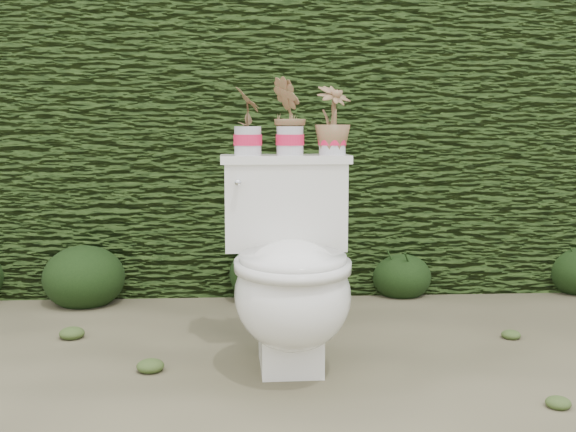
{
  "coord_description": "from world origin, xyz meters",
  "views": [
    {
      "loc": [
        -0.08,
        -2.56,
        0.9
      ],
      "look_at": [
        0.07,
        0.14,
        0.55
      ],
      "focal_mm": 45.0,
      "sensor_mm": 36.0,
      "label": 1
    }
  ],
  "objects": [
    {
      "name": "liriope_clump_3",
      "position": [
        0.03,
        1.05,
        0.16
      ],
      "size": [
        0.41,
        0.41,
        0.33
      ],
      "primitive_type": "ellipsoid",
      "color": "#1C3211",
      "rests_on": "ground"
    },
    {
      "name": "potted_plant_center",
      "position": [
        0.08,
        0.24,
        0.92
      ],
      "size": [
        0.13,
        0.16,
        0.28
      ],
      "primitive_type": "imported",
      "rotation": [
        0.0,
        0.0,
        4.71
      ],
      "color": "#25782F",
      "rests_on": "toilet"
    },
    {
      "name": "liriope_clump_2",
      "position": [
        -0.9,
        1.01,
        0.16
      ],
      "size": [
        0.4,
        0.4,
        0.32
      ],
      "primitive_type": "ellipsoid",
      "color": "#1C3211",
      "rests_on": "ground"
    },
    {
      "name": "house_wall",
      "position": [
        0.6,
        6.0,
        2.0
      ],
      "size": [
        8.0,
        3.5,
        4.0
      ],
      "primitive_type": "cube",
      "color": "silver",
      "rests_on": "ground"
    },
    {
      "name": "potted_plant_right",
      "position": [
        0.25,
        0.24,
        0.9
      ],
      "size": [
        0.19,
        0.19,
        0.25
      ],
      "primitive_type": "imported",
      "rotation": [
        0.0,
        0.0,
        0.56
      ],
      "color": "#25782F",
      "rests_on": "toilet"
    },
    {
      "name": "potted_plant_left",
      "position": [
        -0.08,
        0.23,
        0.9
      ],
      "size": [
        0.1,
        0.14,
        0.25
      ],
      "primitive_type": "imported",
      "rotation": [
        0.0,
        0.0,
        1.65
      ],
      "color": "#25782F",
      "rests_on": "toilet"
    },
    {
      "name": "ground",
      "position": [
        0.0,
        0.0,
        0.0
      ],
      "size": [
        60.0,
        60.0,
        0.0
      ],
      "primitive_type": "plane",
      "color": "#7A7354",
      "rests_on": "ground"
    },
    {
      "name": "toilet",
      "position": [
        0.07,
        -0.0,
        0.36
      ],
      "size": [
        0.5,
        0.69,
        0.78
      ],
      "rotation": [
        0.0,
        0.0,
        0.03
      ],
      "color": "white",
      "rests_on": "ground"
    },
    {
      "name": "liriope_clump_4",
      "position": [
        0.72,
        1.12,
        0.12
      ],
      "size": [
        0.31,
        0.31,
        0.25
      ],
      "primitive_type": "ellipsoid",
      "color": "#1C3211",
      "rests_on": "ground"
    },
    {
      "name": "hedge",
      "position": [
        0.0,
        1.6,
        0.8
      ],
      "size": [
        8.0,
        1.0,
        1.6
      ],
      "primitive_type": "cube",
      "color": "#314B19",
      "rests_on": "ground"
    }
  ]
}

